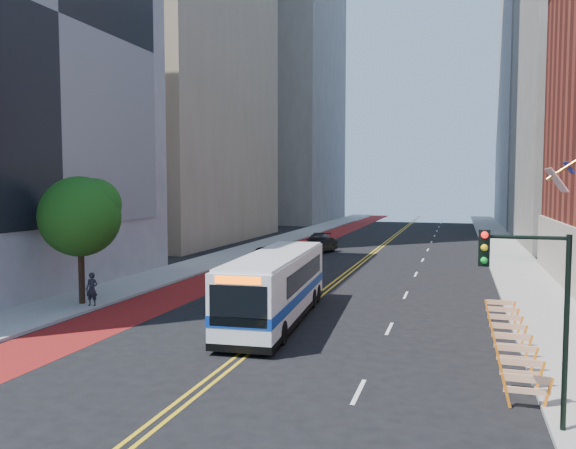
{
  "coord_description": "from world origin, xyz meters",
  "views": [
    {
      "loc": [
        7.65,
        -18.82,
        6.37
      ],
      "look_at": [
        -0.53,
        8.0,
        4.41
      ],
      "focal_mm": 35.0,
      "sensor_mm": 36.0,
      "label": 1
    }
  ],
  "objects_px": {
    "traffic_signal": "(529,289)",
    "transit_bus": "(277,285)",
    "car_a": "(264,254)",
    "car_b": "(320,245)",
    "street_tree": "(81,213)",
    "car_c": "(318,242)",
    "pedestrian": "(92,289)"
  },
  "relations": [
    {
      "from": "car_b",
      "to": "car_c",
      "type": "xyz_separation_m",
      "value": [
        -0.85,
        2.73,
        0.01
      ]
    },
    {
      "from": "transit_bus",
      "to": "street_tree",
      "type": "bearing_deg",
      "value": 175.27
    },
    {
      "from": "car_c",
      "to": "pedestrian",
      "type": "relative_size",
      "value": 3.03
    },
    {
      "from": "traffic_signal",
      "to": "transit_bus",
      "type": "xyz_separation_m",
      "value": [
        -9.89,
        9.48,
        -2.05
      ]
    },
    {
      "from": "car_b",
      "to": "traffic_signal",
      "type": "bearing_deg",
      "value": -53.02
    },
    {
      "from": "car_a",
      "to": "transit_bus",
      "type": "bearing_deg",
      "value": -48.82
    },
    {
      "from": "traffic_signal",
      "to": "car_b",
      "type": "distance_m",
      "value": 38.69
    },
    {
      "from": "street_tree",
      "to": "transit_bus",
      "type": "relative_size",
      "value": 0.57
    },
    {
      "from": "street_tree",
      "to": "car_a",
      "type": "bearing_deg",
      "value": 79.01
    },
    {
      "from": "car_b",
      "to": "pedestrian",
      "type": "xyz_separation_m",
      "value": [
        -5.57,
        -26.71,
        0.27
      ]
    },
    {
      "from": "car_a",
      "to": "traffic_signal",
      "type": "bearing_deg",
      "value": -38.63
    },
    {
      "from": "traffic_signal",
      "to": "pedestrian",
      "type": "height_order",
      "value": "traffic_signal"
    },
    {
      "from": "transit_bus",
      "to": "car_b",
      "type": "relative_size",
      "value": 2.61
    },
    {
      "from": "street_tree",
      "to": "pedestrian",
      "type": "xyz_separation_m",
      "value": [
        0.84,
        -0.43,
        -3.9
      ]
    },
    {
      "from": "street_tree",
      "to": "transit_bus",
      "type": "bearing_deg",
      "value": -0.37
    },
    {
      "from": "car_c",
      "to": "pedestrian",
      "type": "xyz_separation_m",
      "value": [
        -4.72,
        -29.44,
        0.25
      ]
    },
    {
      "from": "car_a",
      "to": "car_b",
      "type": "relative_size",
      "value": 0.9
    },
    {
      "from": "car_c",
      "to": "pedestrian",
      "type": "bearing_deg",
      "value": -101.91
    },
    {
      "from": "traffic_signal",
      "to": "car_a",
      "type": "xyz_separation_m",
      "value": [
        -17.06,
        28.08,
        -3.03
      ]
    },
    {
      "from": "transit_bus",
      "to": "pedestrian",
      "type": "xyz_separation_m",
      "value": [
        -9.93,
        -0.36,
        -0.66
      ]
    },
    {
      "from": "street_tree",
      "to": "car_c",
      "type": "height_order",
      "value": "street_tree"
    },
    {
      "from": "street_tree",
      "to": "car_b",
      "type": "xyz_separation_m",
      "value": [
        6.41,
        26.29,
        -4.17
      ]
    },
    {
      "from": "car_a",
      "to": "car_c",
      "type": "height_order",
      "value": "car_c"
    },
    {
      "from": "traffic_signal",
      "to": "transit_bus",
      "type": "bearing_deg",
      "value": 136.19
    },
    {
      "from": "street_tree",
      "to": "car_b",
      "type": "bearing_deg",
      "value": 76.3
    },
    {
      "from": "car_a",
      "to": "pedestrian",
      "type": "xyz_separation_m",
      "value": [
        -2.75,
        -18.95,
        0.32
      ]
    },
    {
      "from": "traffic_signal",
      "to": "pedestrian",
      "type": "relative_size",
      "value": 2.94
    },
    {
      "from": "car_a",
      "to": "street_tree",
      "type": "bearing_deg",
      "value": -80.9
    },
    {
      "from": "traffic_signal",
      "to": "car_c",
      "type": "relative_size",
      "value": 0.97
    },
    {
      "from": "transit_bus",
      "to": "car_b",
      "type": "bearing_deg",
      "value": 95.04
    },
    {
      "from": "car_a",
      "to": "pedestrian",
      "type": "distance_m",
      "value": 19.15
    },
    {
      "from": "traffic_signal",
      "to": "car_b",
      "type": "height_order",
      "value": "traffic_signal"
    }
  ]
}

